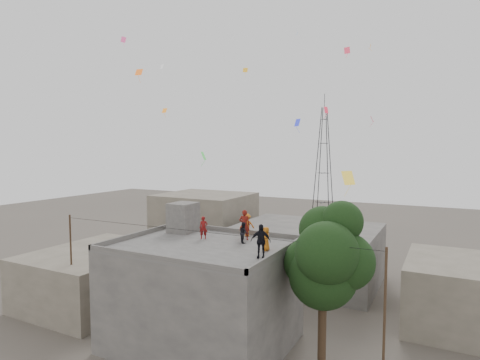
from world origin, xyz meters
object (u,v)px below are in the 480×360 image
(transmission_tower, at_px, (323,167))
(person_red_adult, at_px, (245,225))
(person_dark_adult, at_px, (261,241))
(stair_head_box, at_px, (183,217))
(tree, at_px, (327,258))

(transmission_tower, relative_size, person_red_adult, 10.57)
(person_dark_adult, bearing_deg, transmission_tower, 83.17)
(stair_head_box, bearing_deg, person_red_adult, -2.73)
(stair_head_box, distance_m, person_dark_adult, 8.27)
(tree, height_order, transmission_tower, transmission_tower)
(tree, distance_m, person_dark_adult, 3.58)
(tree, distance_m, person_red_adult, 6.07)
(stair_head_box, distance_m, tree, 10.80)
(person_red_adult, bearing_deg, stair_head_box, -17.14)
(tree, height_order, person_dark_adult, tree)
(stair_head_box, height_order, person_dark_adult, stair_head_box)
(transmission_tower, bearing_deg, tree, -73.91)
(tree, bearing_deg, person_red_adult, 162.79)
(person_dark_adult, bearing_deg, stair_head_box, 136.29)
(tree, xyz_separation_m, person_dark_adult, (-3.10, -1.55, 0.89))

